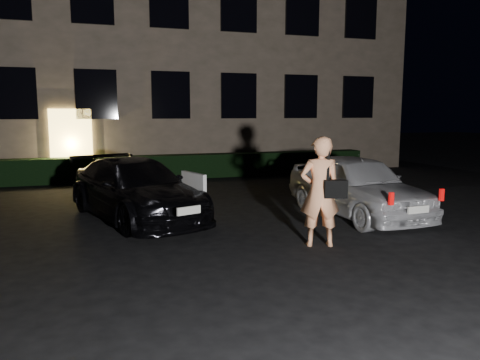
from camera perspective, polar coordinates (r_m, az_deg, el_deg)
name	(u,v)px	position (r m, az deg, el deg)	size (l,w,h in m)	color
ground	(295,270)	(7.32, 6.72, -10.78)	(80.00, 80.00, 0.00)	black
building	(154,29)	(21.77, -10.46, 17.69)	(20.00, 8.11, 12.00)	brown
hedge	(174,167)	(17.14, -8.00, 1.62)	(15.00, 0.70, 0.85)	black
sedan	(136,189)	(10.79, -12.56, -1.07)	(3.21, 4.96, 1.34)	black
hatch	(356,185)	(11.13, 13.98, -0.60)	(1.87, 4.27, 1.43)	silver
man	(320,192)	(8.41, 9.77, -1.40)	(0.82, 0.66, 1.97)	#FFA672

